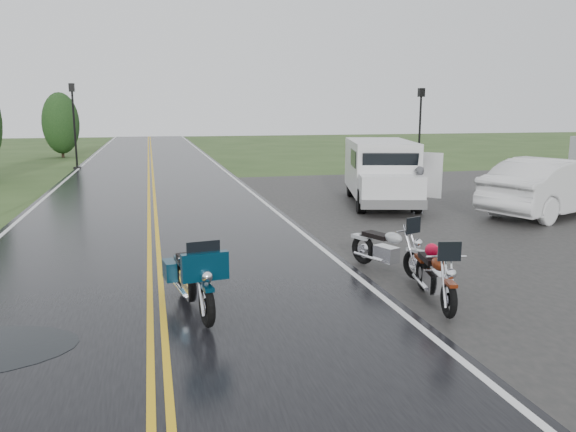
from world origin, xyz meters
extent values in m
plane|color=#2D471E|center=(0.00, 0.00, 0.00)|extent=(120.00, 120.00, 0.00)
cube|color=black|center=(0.00, 10.00, 0.02)|extent=(8.00, 100.00, 0.04)
cube|color=black|center=(11.00, 5.00, 0.01)|extent=(14.00, 24.00, 0.03)
imported|color=#454549|center=(7.97, 6.28, 0.74)|extent=(0.56, 0.38, 1.49)
imported|color=silver|center=(11.92, 5.21, 0.87)|extent=(5.61, 3.69, 1.75)
camera|label=1|loc=(0.01, -9.35, 3.23)|focal=35.00mm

